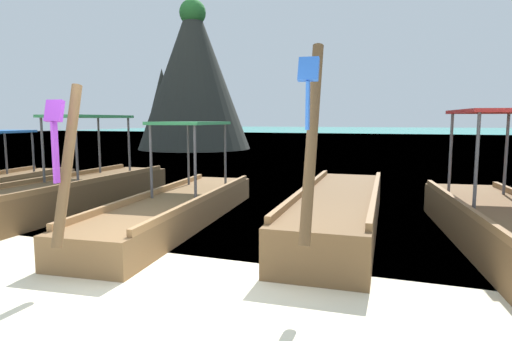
{
  "coord_description": "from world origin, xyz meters",
  "views": [
    {
      "loc": [
        2.54,
        -4.2,
        1.9
      ],
      "look_at": [
        0.0,
        3.03,
        1.0
      ],
      "focal_mm": 30.04,
      "sensor_mm": 36.0,
      "label": 1
    }
  ],
  "objects_px": {
    "longtail_boat_turquoise_ribbon": "(67,194)",
    "karst_rock": "(191,75)",
    "longtail_boat_blue_ribbon": "(339,211)",
    "longtail_boat_pink_ribbon": "(503,224)",
    "longtail_boat_violet_ribbon": "(177,207)"
  },
  "relations": [
    {
      "from": "longtail_boat_turquoise_ribbon",
      "to": "karst_rock",
      "type": "distance_m",
      "value": 20.67
    },
    {
      "from": "longtail_boat_turquoise_ribbon",
      "to": "longtail_boat_blue_ribbon",
      "type": "xyz_separation_m",
      "value": [
        5.61,
        0.35,
        -0.03
      ]
    },
    {
      "from": "longtail_boat_turquoise_ribbon",
      "to": "longtail_boat_blue_ribbon",
      "type": "height_order",
      "value": "longtail_boat_turquoise_ribbon"
    },
    {
      "from": "longtail_boat_pink_ribbon",
      "to": "karst_rock",
      "type": "xyz_separation_m",
      "value": [
        -15.12,
        18.81,
        4.54
      ]
    },
    {
      "from": "longtail_boat_turquoise_ribbon",
      "to": "longtail_boat_violet_ribbon",
      "type": "xyz_separation_m",
      "value": [
        2.72,
        -0.17,
        -0.06
      ]
    },
    {
      "from": "longtail_boat_blue_ribbon",
      "to": "karst_rock",
      "type": "bearing_deg",
      "value": 124.29
    },
    {
      "from": "longtail_boat_blue_ribbon",
      "to": "karst_rock",
      "type": "xyz_separation_m",
      "value": [
        -12.64,
        18.55,
        4.57
      ]
    },
    {
      "from": "longtail_boat_violet_ribbon",
      "to": "longtail_boat_blue_ribbon",
      "type": "relative_size",
      "value": 1.01
    },
    {
      "from": "longtail_boat_turquoise_ribbon",
      "to": "longtail_boat_violet_ribbon",
      "type": "height_order",
      "value": "longtail_boat_turquoise_ribbon"
    },
    {
      "from": "longtail_boat_violet_ribbon",
      "to": "longtail_boat_pink_ribbon",
      "type": "distance_m",
      "value": 5.38
    },
    {
      "from": "longtail_boat_violet_ribbon",
      "to": "karst_rock",
      "type": "relative_size",
      "value": 0.61
    },
    {
      "from": "longtail_boat_violet_ribbon",
      "to": "karst_rock",
      "type": "bearing_deg",
      "value": 117.07
    },
    {
      "from": "longtail_boat_violet_ribbon",
      "to": "longtail_boat_blue_ribbon",
      "type": "xyz_separation_m",
      "value": [
        2.9,
        0.53,
        0.02
      ]
    },
    {
      "from": "longtail_boat_turquoise_ribbon",
      "to": "longtail_boat_violet_ribbon",
      "type": "relative_size",
      "value": 1.06
    },
    {
      "from": "longtail_boat_violet_ribbon",
      "to": "longtail_boat_pink_ribbon",
      "type": "height_order",
      "value": "longtail_boat_pink_ribbon"
    }
  ]
}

